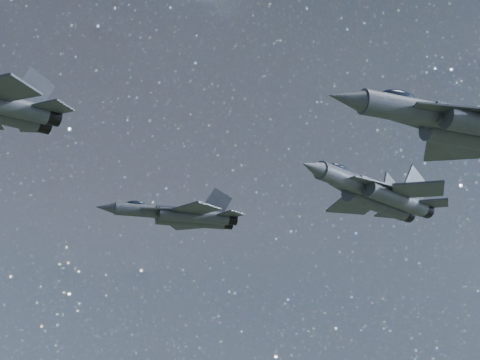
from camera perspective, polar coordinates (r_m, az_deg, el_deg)
jet_left at (r=85.14m, az=-4.23°, el=-2.52°), size 15.62×10.55×3.94m
jet_right at (r=54.70m, az=16.24°, el=3.74°), size 18.77×12.99×4.71m
jet_slot at (r=79.14m, az=9.71°, el=-1.01°), size 19.80×13.50×4.97m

